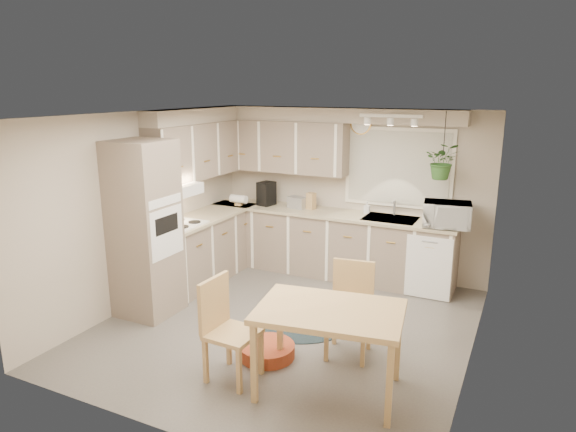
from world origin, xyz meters
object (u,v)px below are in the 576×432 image
Objects in this scene: chair_left at (233,331)px; microwave at (447,212)px; chair_back at (349,311)px; braided_rug at (296,326)px; dining_table at (329,350)px; pet_bed at (267,351)px.

chair_left is 3.29m from microwave.
braided_rug is (-0.75, 0.34, -0.48)m from chair_back.
chair_left is 0.86× the size of braided_rug.
chair_back is (0.82, 0.88, -0.01)m from chair_left.
dining_table is 0.69m from chair_back.
dining_table is at bearing 105.78° from chair_left.
pet_bed is at bearing -127.72° from microwave.
microwave is at bearing 61.25° from pet_bed.
chair_left is 1.72× the size of pet_bed.
microwave is (1.32, 2.41, 1.07)m from pet_bed.
chair_left reaches higher than pet_bed.
chair_back is at bearing -24.71° from braided_rug.
chair_left is at bearing -167.10° from dining_table.
pet_bed is at bearing 20.81° from chair_back.
dining_table is at bearing -20.10° from pet_bed.
dining_table is at bearing -110.33° from microwave.
microwave reaches higher than dining_table.
chair_back is at bearing 139.89° from chair_left.
chair_left is at bearing -125.04° from microwave.
chair_left is at bearing -101.06° from pet_bed.
chair_left is 1.21m from chair_back.
chair_back is 1.64× the size of microwave.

